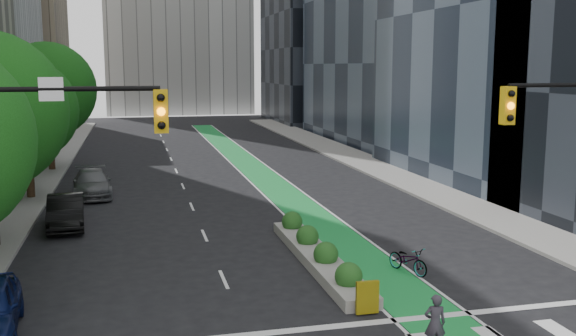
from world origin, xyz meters
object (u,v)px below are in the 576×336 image
cyclist (435,323)px  median_planter (318,254)px  parked_car_left_far (92,183)px  bicycle (408,260)px  parked_car_left_mid (66,212)px

cyclist → median_planter: bearing=-73.9°
parked_car_left_far → cyclist: bearing=-71.9°
bicycle → parked_car_left_mid: 15.86m
median_planter → parked_car_left_far: (-8.94, 15.15, 0.36)m
bicycle → cyclist: 6.48m
parked_car_left_far → bicycle: bearing=-60.1°
median_planter → parked_car_left_mid: 12.50m
median_planter → cyclist: 8.06m
bicycle → parked_car_left_far: (-11.77, 17.01, 0.25)m
cyclist → parked_car_left_far: bearing=-56.8°
parked_car_left_mid → parked_car_left_far: parked_car_left_mid is taller
cyclist → parked_car_left_mid: cyclist is taller
parked_car_left_far → parked_car_left_mid: bearing=-100.6°
median_planter → bicycle: size_ratio=5.57×
bicycle → parked_car_left_far: size_ratio=0.36×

